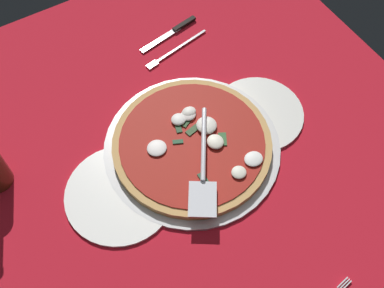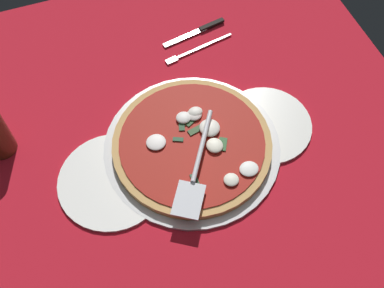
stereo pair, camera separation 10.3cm
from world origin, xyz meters
TOP-DOWN VIEW (x-y plane):
  - ground_plane at (0.00, 0.00)cm, footprint 112.79×112.79cm
  - checker_pattern at (-0.00, -0.00)cm, footprint 112.79×112.79cm
  - pizza_pan at (2.66, -0.74)cm, footprint 38.58×38.58cm
  - dinner_plate_left at (-15.88, -2.68)cm, footprint 22.88×22.88cm
  - dinner_plate_right at (20.34, -0.80)cm, footprint 20.67×20.67cm
  - pizza at (2.78, -0.73)cm, footprint 34.60×34.60cm
  - pizza_server at (1.07, -7.79)cm, footprint 16.47×23.09cm
  - place_setting_far at (15.43, 28.81)cm, footprint 21.53×14.72cm

SIDE VIEW (x-z plane):
  - ground_plane at x=0.00cm, z-range -0.80..0.00cm
  - checker_pattern at x=0.00cm, z-range 0.00..0.10cm
  - place_setting_far at x=15.43cm, z-range -0.25..1.15cm
  - dinner_plate_left at x=-15.88cm, z-range 0.10..1.10cm
  - dinner_plate_right at x=20.34cm, z-range 0.10..1.10cm
  - pizza_pan at x=2.66cm, z-range 0.10..1.13cm
  - pizza at x=2.78cm, z-range 0.50..3.85cm
  - pizza_server at x=1.07cm, z-range 4.33..5.33cm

